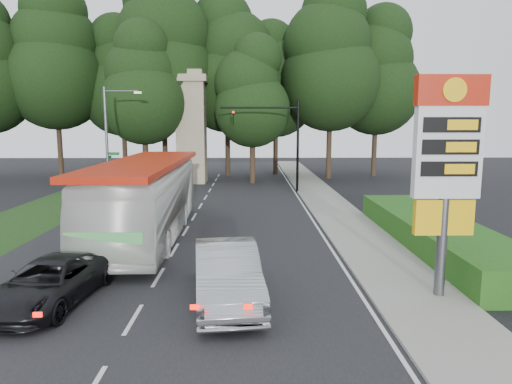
{
  "coord_description": "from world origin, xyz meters",
  "views": [
    {
      "loc": [
        3.27,
        -11.6,
        5.47
      ],
      "look_at": [
        3.56,
        9.79,
        2.2
      ],
      "focal_mm": 32.0,
      "sensor_mm": 36.0,
      "label": 1
    }
  ],
  "objects_px": {
    "traffic_signal_mast": "(281,133)",
    "suv_charcoal": "(50,282)",
    "transit_bus": "(147,199)",
    "gas_station_pylon": "(447,157)",
    "streetlight_signs": "(109,137)",
    "sedan_silver": "(227,274)",
    "monument": "(192,127)"
  },
  "relations": [
    {
      "from": "streetlight_signs",
      "to": "suv_charcoal",
      "type": "bearing_deg",
      "value": -78.36
    },
    {
      "from": "streetlight_signs",
      "to": "sedan_silver",
      "type": "height_order",
      "value": "streetlight_signs"
    },
    {
      "from": "gas_station_pylon",
      "to": "traffic_signal_mast",
      "type": "bearing_deg",
      "value": 99.09
    },
    {
      "from": "traffic_signal_mast",
      "to": "monument",
      "type": "xyz_separation_m",
      "value": [
        -7.68,
        6.0,
        0.43
      ]
    },
    {
      "from": "traffic_signal_mast",
      "to": "suv_charcoal",
      "type": "distance_m",
      "value": 24.21
    },
    {
      "from": "streetlight_signs",
      "to": "sedan_silver",
      "type": "distance_m",
      "value": 22.63
    },
    {
      "from": "streetlight_signs",
      "to": "gas_station_pylon",
      "type": "bearing_deg",
      "value": -51.04
    },
    {
      "from": "traffic_signal_mast",
      "to": "transit_bus",
      "type": "xyz_separation_m",
      "value": [
        -7.33,
        -14.18,
        -2.82
      ]
    },
    {
      "from": "gas_station_pylon",
      "to": "monument",
      "type": "xyz_separation_m",
      "value": [
        -11.2,
        28.01,
        0.66
      ]
    },
    {
      "from": "gas_station_pylon",
      "to": "traffic_signal_mast",
      "type": "distance_m",
      "value": 22.29
    },
    {
      "from": "traffic_signal_mast",
      "to": "gas_station_pylon",
      "type": "bearing_deg",
      "value": -80.91
    },
    {
      "from": "gas_station_pylon",
      "to": "suv_charcoal",
      "type": "bearing_deg",
      "value": -178.5
    },
    {
      "from": "gas_station_pylon",
      "to": "transit_bus",
      "type": "distance_m",
      "value": 13.62
    },
    {
      "from": "traffic_signal_mast",
      "to": "sedan_silver",
      "type": "xyz_separation_m",
      "value": [
        -3.12,
        -22.19,
        -3.78
      ]
    },
    {
      "from": "transit_bus",
      "to": "suv_charcoal",
      "type": "distance_m",
      "value": 8.3
    },
    {
      "from": "gas_station_pylon",
      "to": "traffic_signal_mast",
      "type": "relative_size",
      "value": 0.95
    },
    {
      "from": "sedan_silver",
      "to": "suv_charcoal",
      "type": "xyz_separation_m",
      "value": [
        -5.36,
        -0.13,
        -0.21
      ]
    },
    {
      "from": "monument",
      "to": "traffic_signal_mast",
      "type": "bearing_deg",
      "value": -38.0
    },
    {
      "from": "gas_station_pylon",
      "to": "transit_bus",
      "type": "bearing_deg",
      "value": 144.2
    },
    {
      "from": "sedan_silver",
      "to": "monument",
      "type": "bearing_deg",
      "value": 92.34
    },
    {
      "from": "gas_station_pylon",
      "to": "streetlight_signs",
      "type": "bearing_deg",
      "value": 128.96
    },
    {
      "from": "gas_station_pylon",
      "to": "sedan_silver",
      "type": "distance_m",
      "value": 7.53
    },
    {
      "from": "gas_station_pylon",
      "to": "suv_charcoal",
      "type": "xyz_separation_m",
      "value": [
        -12.0,
        -0.32,
        -3.77
      ]
    },
    {
      "from": "traffic_signal_mast",
      "to": "sedan_silver",
      "type": "distance_m",
      "value": 22.73
    },
    {
      "from": "streetlight_signs",
      "to": "transit_bus",
      "type": "relative_size",
      "value": 0.6
    },
    {
      "from": "traffic_signal_mast",
      "to": "monument",
      "type": "height_order",
      "value": "monument"
    },
    {
      "from": "monument",
      "to": "transit_bus",
      "type": "bearing_deg",
      "value": -88.99
    },
    {
      "from": "gas_station_pylon",
      "to": "monument",
      "type": "height_order",
      "value": "monument"
    },
    {
      "from": "monument",
      "to": "transit_bus",
      "type": "relative_size",
      "value": 0.76
    },
    {
      "from": "streetlight_signs",
      "to": "monument",
      "type": "xyz_separation_m",
      "value": [
        4.99,
        7.99,
        0.67
      ]
    },
    {
      "from": "sedan_silver",
      "to": "streetlight_signs",
      "type": "bearing_deg",
      "value": 108.44
    },
    {
      "from": "traffic_signal_mast",
      "to": "transit_bus",
      "type": "relative_size",
      "value": 0.54
    }
  ]
}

